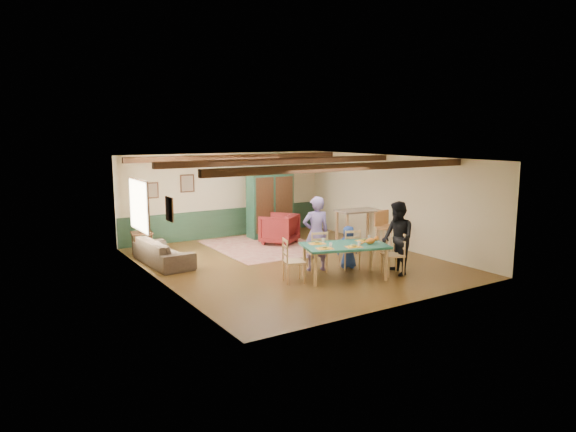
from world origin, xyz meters
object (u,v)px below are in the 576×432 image
bar_stool_right (387,231)px  person_man (316,234)px  person_woman (398,238)px  cat (370,240)px  dining_chair_far_left (317,251)px  armoire (270,202)px  dining_chair_end_right (393,254)px  dining_table (345,262)px  table_lamp (141,221)px  sofa (163,252)px  dining_chair_far_right (350,249)px  end_table (142,244)px  bar_stool_left (384,233)px  dining_chair_end_left (294,261)px  counter_table (358,227)px  person_child (348,247)px  armchair (279,229)px

bar_stool_right → person_man: bearing=-165.7°
person_woman → cat: person_woman is taller
dining_chair_far_left → armoire: size_ratio=0.45×
dining_chair_end_right → person_man: 1.90m
person_man → person_woman: bearing=154.1°
dining_chair_far_left → cat: 1.39m
dining_table → bar_stool_right: size_ratio=1.67×
person_man → table_lamp: bearing=-32.7°
person_man → sofa: bearing=-23.9°
dining_chair_far_right → bar_stool_right: bearing=-137.8°
person_woman → end_table: size_ratio=2.64×
table_lamp → bar_stool_left: 6.70m
dining_chair_end_left → dining_chair_end_right: (2.33, -0.72, 0.00)m
person_woman → counter_table: (1.35, 3.07, -0.35)m
dining_chair_end_right → end_table: (-4.47, 5.05, -0.17)m
person_child → dining_chair_far_left: bearing=5.7°
cat → dining_chair_end_right: bearing=9.5°
dining_chair_far_left → dining_chair_end_right: same height
person_woman → dining_chair_far_right: bearing=-130.3°
armoire → bar_stool_left: 4.01m
table_lamp → person_man: bearing=-50.0°
armchair → end_table: bearing=-45.5°
person_child → end_table: bearing=-28.1°
dining_chair_far_right → person_woman: size_ratio=0.58×
dining_table → person_woman: person_woman is taller
dining_chair_far_left → bar_stool_right: 3.11m
end_table → dining_chair_end_right: bearing=-48.5°
dining_chair_far_right → end_table: bearing=-28.8°
cat → bar_stool_right: 3.01m
armchair → bar_stool_left: bar_stool_left is taller
dining_chair_end_left → table_lamp: bearing=43.6°
bar_stool_left → bar_stool_right: 0.35m
dining_chair_end_right → person_child: bearing=-136.8°
dining_chair_far_right → end_table: size_ratio=1.52×
person_child → bar_stool_left: 2.03m
dining_chair_end_left → person_child: (1.82, 0.32, 0.03)m
dining_chair_far_left → dining_chair_far_right: same height
armoire → counter_table: (1.64, -2.42, -0.60)m
dining_chair_far_left → dining_chair_far_right: size_ratio=1.00×
dining_chair_end_right → armchair: 4.42m
cat → armchair: bearing=105.2°
dining_chair_end_left → person_man: (1.01, 0.58, 0.41)m
armoire → bar_stool_right: (1.85, -3.46, -0.56)m
cat → person_woman: bearing=8.1°
dining_table → dining_chair_end_right: size_ratio=1.89×
sofa → bar_stool_right: 6.25m
end_table → bar_stool_right: bar_stool_right is taller
dining_chair_far_right → person_child: person_child is taller
table_lamp → bar_stool_left: (5.84, -3.24, -0.39)m
dining_chair_end_left → table_lamp: size_ratio=1.66×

